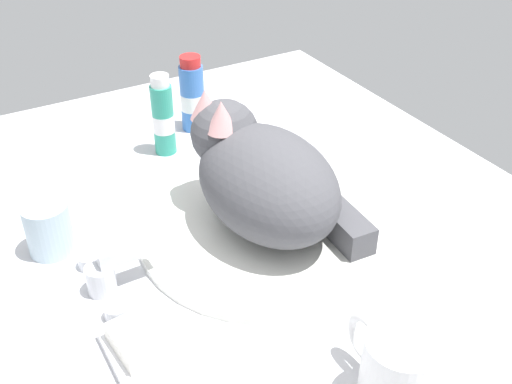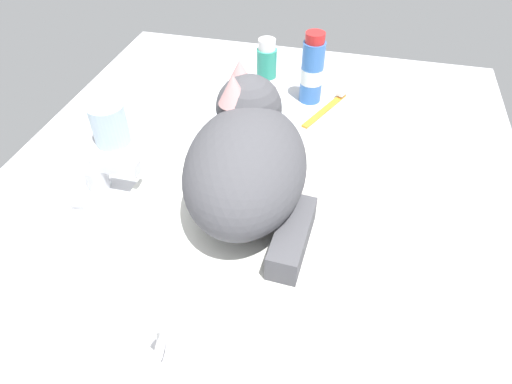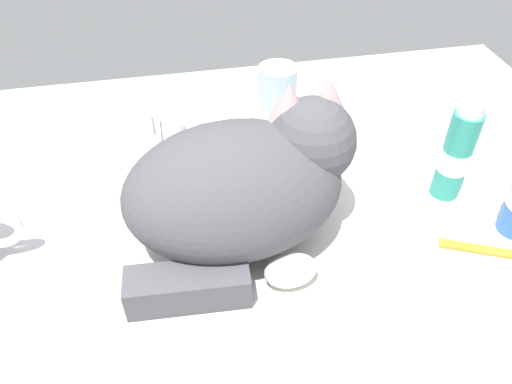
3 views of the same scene
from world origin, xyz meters
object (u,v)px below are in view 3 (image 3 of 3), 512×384
object	(u,v)px
toothpaste_bottle	(457,153)
soap_bar	(128,125)
faucet	(210,118)
cat	(246,185)
rinse_cup	(277,89)

from	to	relation	value
toothpaste_bottle	soap_bar	bearing A→B (deg)	153.09
faucet	cat	xyz separation A→B (cm)	(1.33, -22.49, 6.21)
soap_bar	toothpaste_bottle	size ratio (longest dim) A/B	0.49
faucet	toothpaste_bottle	distance (cm)	33.84
cat	soap_bar	bearing A→B (deg)	119.35
cat	rinse_cup	distance (cm)	28.87
faucet	toothpaste_bottle	size ratio (longest dim) A/B	0.97
faucet	cat	bearing A→B (deg)	-86.62
cat	soap_bar	size ratio (longest dim) A/B	3.83
rinse_cup	soap_bar	distance (cm)	23.10
faucet	soap_bar	size ratio (longest dim) A/B	1.97
faucet	soap_bar	xyz separation A→B (cm)	(-11.81, 0.88, -0.20)
rinse_cup	toothpaste_bottle	bearing A→B (deg)	-54.58
toothpaste_bottle	cat	bearing A→B (deg)	-172.75
rinse_cup	toothpaste_bottle	world-z (taller)	toothpaste_bottle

